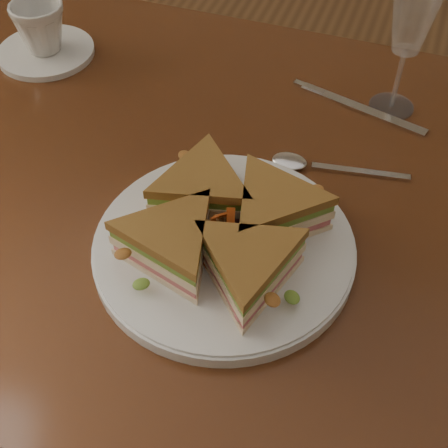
% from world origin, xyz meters
% --- Properties ---
extents(ground, '(6.00, 6.00, 0.00)m').
position_xyz_m(ground, '(0.00, 0.00, 0.00)').
color(ground, brown).
rests_on(ground, ground).
extents(table, '(1.20, 0.80, 0.75)m').
position_xyz_m(table, '(0.00, 0.00, 0.65)').
color(table, '#381A0C').
rests_on(table, ground).
extents(plate, '(0.31, 0.31, 0.02)m').
position_xyz_m(plate, '(0.03, -0.11, 0.76)').
color(plate, silver).
rests_on(plate, table).
extents(sandwich_wedges, '(0.29, 0.29, 0.06)m').
position_xyz_m(sandwich_wedges, '(0.03, -0.11, 0.80)').
color(sandwich_wedges, '#FFE5BC').
rests_on(sandwich_wedges, plate).
extents(crisps_mound, '(0.09, 0.09, 0.05)m').
position_xyz_m(crisps_mound, '(0.03, -0.11, 0.79)').
color(crisps_mound, '#D2541A').
rests_on(crisps_mound, plate).
extents(spoon, '(0.18, 0.05, 0.01)m').
position_xyz_m(spoon, '(0.09, 0.07, 0.75)').
color(spoon, silver).
rests_on(spoon, table).
extents(knife, '(0.21, 0.07, 0.00)m').
position_xyz_m(knife, '(0.12, 0.22, 0.75)').
color(knife, silver).
rests_on(knife, table).
extents(wine_glass, '(0.07, 0.07, 0.20)m').
position_xyz_m(wine_glass, '(0.18, 0.23, 0.89)').
color(wine_glass, white).
rests_on(wine_glass, table).
extents(saucer, '(0.16, 0.16, 0.01)m').
position_xyz_m(saucer, '(-0.38, 0.19, 0.76)').
color(saucer, silver).
rests_on(saucer, table).
extents(coffee_cup, '(0.09, 0.09, 0.08)m').
position_xyz_m(coffee_cup, '(-0.38, 0.19, 0.80)').
color(coffee_cup, silver).
rests_on(coffee_cup, saucer).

